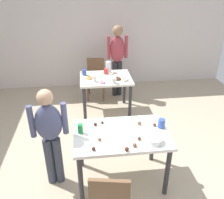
% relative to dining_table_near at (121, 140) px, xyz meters
% --- Properties ---
extents(ground_plane, '(6.40, 6.40, 0.00)m').
position_rel_dining_table_near_xyz_m(ground_plane, '(-0.07, 0.09, -0.65)').
color(ground_plane, tan).
extents(wall_back, '(6.40, 0.10, 2.60)m').
position_rel_dining_table_near_xyz_m(wall_back, '(-0.07, 3.29, 0.65)').
color(wall_back, silver).
rests_on(wall_back, ground_plane).
extents(dining_table_near, '(1.16, 0.76, 0.75)m').
position_rel_dining_table_near_xyz_m(dining_table_near, '(0.00, 0.00, 0.00)').
color(dining_table_near, white).
rests_on(dining_table_near, ground_plane).
extents(dining_table_far, '(0.97, 0.77, 0.75)m').
position_rel_dining_table_near_xyz_m(dining_table_far, '(-0.01, 1.83, -0.01)').
color(dining_table_far, silver).
rests_on(dining_table_far, ground_plane).
extents(chair_far_table, '(0.44, 0.44, 0.87)m').
position_rel_dining_table_near_xyz_m(chair_far_table, '(-0.17, 2.57, -0.15)').
color(chair_far_table, brown).
rests_on(chair_far_table, ground_plane).
extents(person_girl_near, '(0.45, 0.22, 1.36)m').
position_rel_dining_table_near_xyz_m(person_girl_near, '(-0.86, 0.06, 0.16)').
color(person_girl_near, '#383D4C').
rests_on(person_girl_near, ground_plane).
extents(person_adult_far, '(0.45, 0.22, 1.58)m').
position_rel_dining_table_near_xyz_m(person_adult_far, '(0.31, 2.57, 0.31)').
color(person_adult_far, '#28282D').
rests_on(person_adult_far, ground_plane).
extents(mixing_bowl, '(0.20, 0.20, 0.07)m').
position_rel_dining_table_near_xyz_m(mixing_bowl, '(0.35, -0.22, 0.14)').
color(mixing_bowl, white).
rests_on(mixing_bowl, dining_table_near).
extents(soda_can, '(0.07, 0.07, 0.12)m').
position_rel_dining_table_near_xyz_m(soda_can, '(-0.50, 0.06, 0.17)').
color(soda_can, '#198438').
rests_on(soda_can, dining_table_near).
extents(fork_near, '(0.17, 0.02, 0.01)m').
position_rel_dining_table_near_xyz_m(fork_near, '(-0.12, -0.26, 0.11)').
color(fork_near, silver).
rests_on(fork_near, dining_table_near).
extents(cup_near_0, '(0.09, 0.09, 0.12)m').
position_rel_dining_table_near_xyz_m(cup_near_0, '(0.52, 0.06, 0.16)').
color(cup_near_0, '#3351B2').
rests_on(cup_near_0, dining_table_near).
extents(cake_ball_0, '(0.04, 0.04, 0.04)m').
position_rel_dining_table_near_xyz_m(cake_ball_0, '(0.19, -0.17, 0.13)').
color(cake_ball_0, brown).
rests_on(cake_ball_0, dining_table_near).
extents(cake_ball_1, '(0.05, 0.05, 0.05)m').
position_rel_dining_table_near_xyz_m(cake_ball_1, '(0.26, 0.16, 0.13)').
color(cake_ball_1, brown).
rests_on(cake_ball_1, dining_table_near).
extents(cake_ball_2, '(0.05, 0.05, 0.05)m').
position_rel_dining_table_near_xyz_m(cake_ball_2, '(0.11, -0.28, 0.13)').
color(cake_ball_2, brown).
rests_on(cake_ball_2, dining_table_near).
extents(cake_ball_3, '(0.04, 0.04, 0.04)m').
position_rel_dining_table_near_xyz_m(cake_ball_3, '(0.54, 0.18, 0.12)').
color(cake_ball_3, brown).
rests_on(cake_ball_3, dining_table_near).
extents(cake_ball_4, '(0.04, 0.04, 0.04)m').
position_rel_dining_table_near_xyz_m(cake_ball_4, '(-0.28, -0.12, 0.12)').
color(cake_ball_4, brown).
rests_on(cake_ball_4, dining_table_near).
extents(cake_ball_5, '(0.04, 0.04, 0.04)m').
position_rel_dining_table_near_xyz_m(cake_ball_5, '(-0.35, -0.29, 0.13)').
color(cake_ball_5, '#3D2319').
rests_on(cake_ball_5, dining_table_near).
extents(cake_ball_6, '(0.05, 0.05, 0.05)m').
position_rel_dining_table_near_xyz_m(cake_ball_6, '(0.01, -0.34, 0.13)').
color(cake_ball_6, brown).
rests_on(cake_ball_6, dining_table_near).
extents(cake_ball_7, '(0.04, 0.04, 0.04)m').
position_rel_dining_table_near_xyz_m(cake_ball_7, '(-0.21, 0.24, 0.12)').
color(cake_ball_7, '#3D2319').
rests_on(cake_ball_7, dining_table_near).
extents(cake_ball_8, '(0.04, 0.04, 0.04)m').
position_rel_dining_table_near_xyz_m(cake_ball_8, '(0.45, 0.10, 0.13)').
color(cake_ball_8, brown).
rests_on(cake_ball_8, dining_table_near).
extents(cake_ball_9, '(0.04, 0.04, 0.04)m').
position_rel_dining_table_near_xyz_m(cake_ball_9, '(-0.31, 0.20, 0.13)').
color(cake_ball_9, '#3D2319').
rests_on(cake_ball_9, dining_table_near).
extents(pitcher_far, '(0.11, 0.11, 0.22)m').
position_rel_dining_table_near_xyz_m(pitcher_far, '(0.07, 2.10, 0.21)').
color(pitcher_far, white).
rests_on(pitcher_far, dining_table_far).
extents(cup_far_0, '(0.08, 0.08, 0.11)m').
position_rel_dining_table_near_xyz_m(cup_far_0, '(-0.41, 2.00, 0.16)').
color(cup_far_0, '#3351B2').
rests_on(cup_far_0, dining_table_far).
extents(cup_far_1, '(0.08, 0.08, 0.10)m').
position_rel_dining_table_near_xyz_m(cup_far_1, '(0.00, 2.01, 0.16)').
color(cup_far_1, red).
rests_on(cup_far_1, dining_table_far).
extents(cup_far_2, '(0.08, 0.08, 0.11)m').
position_rel_dining_table_near_xyz_m(cup_far_2, '(-0.24, 1.66, 0.16)').
color(cup_far_2, white).
rests_on(cup_far_2, dining_table_far).
extents(cup_far_3, '(0.09, 0.09, 0.10)m').
position_rel_dining_table_near_xyz_m(cup_far_3, '(0.11, 1.53, 0.16)').
color(cup_far_3, white).
rests_on(cup_far_3, dining_table_far).
extents(donut_far_0, '(0.14, 0.14, 0.04)m').
position_rel_dining_table_near_xyz_m(donut_far_0, '(0.19, 1.70, 0.12)').
color(donut_far_0, brown).
rests_on(donut_far_0, dining_table_far).
extents(donut_far_1, '(0.11, 0.11, 0.03)m').
position_rel_dining_table_near_xyz_m(donut_far_1, '(-0.43, 2.14, 0.12)').
color(donut_far_1, gold).
rests_on(donut_far_1, dining_table_far).
extents(donut_far_2, '(0.13, 0.13, 0.04)m').
position_rel_dining_table_near_xyz_m(donut_far_2, '(-0.32, 1.80, 0.12)').
color(donut_far_2, gold).
rests_on(donut_far_2, dining_table_far).
extents(donut_far_3, '(0.11, 0.11, 0.03)m').
position_rel_dining_table_near_xyz_m(donut_far_3, '(0.11, 1.99, 0.12)').
color(donut_far_3, white).
rests_on(donut_far_3, dining_table_far).
extents(donut_far_4, '(0.14, 0.14, 0.04)m').
position_rel_dining_table_near_xyz_m(donut_far_4, '(0.32, 1.64, 0.13)').
color(donut_far_4, white).
rests_on(donut_far_4, dining_table_far).
extents(donut_far_5, '(0.11, 0.11, 0.03)m').
position_rel_dining_table_near_xyz_m(donut_far_5, '(-0.10, 1.56, 0.12)').
color(donut_far_5, pink).
rests_on(donut_far_5, dining_table_far).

